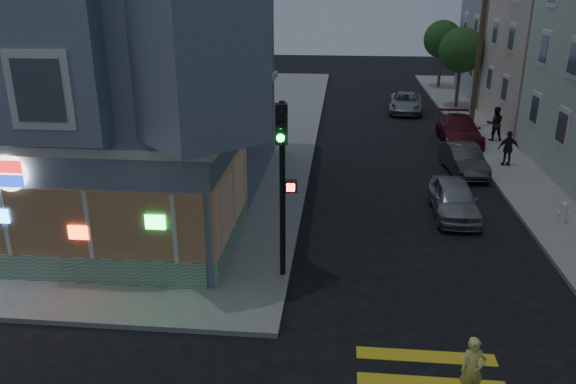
# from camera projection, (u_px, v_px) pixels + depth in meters

# --- Properties ---
(sidewalk_nw) EXTENTS (33.00, 42.00, 0.15)m
(sidewalk_nw) POSITION_uv_depth(u_px,v_px,m) (52.00, 122.00, 34.75)
(sidewalk_nw) COLOR gray
(sidewalk_nw) RESTS_ON ground
(corner_building) EXTENTS (14.60, 14.60, 11.40)m
(corner_building) POSITION_uv_depth(u_px,v_px,m) (64.00, 50.00, 20.85)
(corner_building) COLOR slate
(corner_building) RESTS_ON sidewalk_nw
(row_house_d) EXTENTS (12.00, 8.60, 10.50)m
(row_house_d) POSITION_uv_depth(u_px,v_px,m) (557.00, 24.00, 40.12)
(row_house_d) COLOR #948E9C
(row_house_d) RESTS_ON sidewalk_ne
(utility_pole) EXTENTS (2.20, 0.30, 9.00)m
(utility_pole) POSITION_uv_depth(u_px,v_px,m) (480.00, 47.00, 31.69)
(utility_pole) COLOR #4C3826
(utility_pole) RESTS_ON sidewalk_ne
(street_tree_near) EXTENTS (3.00, 3.00, 5.30)m
(street_tree_near) POSITION_uv_depth(u_px,v_px,m) (462.00, 50.00, 37.57)
(street_tree_near) COLOR #4C3826
(street_tree_near) RESTS_ON sidewalk_ne
(street_tree_far) EXTENTS (3.00, 3.00, 5.30)m
(street_tree_far) POSITION_uv_depth(u_px,v_px,m) (443.00, 39.00, 45.04)
(street_tree_far) COLOR #4C3826
(street_tree_far) RESTS_ON sidewalk_ne
(running_child) EXTENTS (0.57, 0.42, 1.43)m
(running_child) POSITION_uv_depth(u_px,v_px,m) (472.00, 369.00, 11.49)
(running_child) COLOR #E3E675
(running_child) RESTS_ON ground
(pedestrian_a) EXTENTS (0.90, 0.70, 1.84)m
(pedestrian_a) POSITION_uv_depth(u_px,v_px,m) (495.00, 124.00, 30.14)
(pedestrian_a) COLOR black
(pedestrian_a) RESTS_ON sidewalk_ne
(pedestrian_b) EXTENTS (0.99, 0.49, 1.63)m
(pedestrian_b) POSITION_uv_depth(u_px,v_px,m) (508.00, 148.00, 25.97)
(pedestrian_b) COLOR black
(pedestrian_b) RESTS_ON sidewalk_ne
(parked_car_a) EXTENTS (1.58, 3.87, 1.31)m
(parked_car_a) POSITION_uv_depth(u_px,v_px,m) (454.00, 199.00, 20.73)
(parked_car_a) COLOR #9A9CA1
(parked_car_a) RESTS_ON ground
(parked_car_b) EXTENTS (1.74, 4.01, 1.28)m
(parked_car_b) POSITION_uv_depth(u_px,v_px,m) (463.00, 159.00, 25.47)
(parked_car_b) COLOR #383B3D
(parked_car_b) RESTS_ON ground
(parked_car_c) EXTENTS (2.07, 4.96, 1.43)m
(parked_car_c) POSITION_uv_depth(u_px,v_px,m) (459.00, 130.00, 30.22)
(parked_car_c) COLOR #59141F
(parked_car_c) RESTS_ON ground
(parked_car_d) EXTENTS (2.57, 4.78, 1.27)m
(parked_car_d) POSITION_uv_depth(u_px,v_px,m) (406.00, 103.00, 37.60)
(parked_car_d) COLOR #969DA0
(parked_car_d) RESTS_ON ground
(traffic_signal) EXTENTS (0.61, 0.57, 5.10)m
(traffic_signal) POSITION_uv_depth(u_px,v_px,m) (283.00, 163.00, 15.11)
(traffic_signal) COLOR black
(traffic_signal) RESTS_ON sidewalk_nw
(fire_hydrant) EXTENTS (0.45, 0.26, 0.78)m
(fire_hydrant) POSITION_uv_depth(u_px,v_px,m) (564.00, 212.00, 19.84)
(fire_hydrant) COLOR white
(fire_hydrant) RESTS_ON sidewalk_ne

